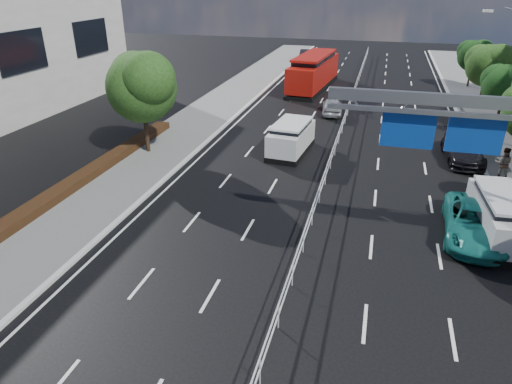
% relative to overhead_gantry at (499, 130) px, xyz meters
% --- Properties ---
extents(median_fence, '(0.05, 85.00, 1.02)m').
position_rel_overhead_gantry_xyz_m(median_fence, '(-6.74, 12.45, -5.08)').
color(median_fence, silver).
rests_on(median_fence, ground).
extents(overhead_gantry, '(10.24, 0.38, 7.45)m').
position_rel_overhead_gantry_xyz_m(overhead_gantry, '(0.00, 0.00, 0.00)').
color(overhead_gantry, gray).
rests_on(overhead_gantry, ground).
extents(streetlight_far, '(2.78, 2.40, 9.00)m').
position_rel_overhead_gantry_xyz_m(streetlight_far, '(3.76, 15.95, -0.40)').
color(streetlight_far, gray).
rests_on(streetlight_far, ground).
extents(near_tree_back, '(4.84, 4.51, 6.69)m').
position_rel_overhead_gantry_xyz_m(near_tree_back, '(-18.68, 7.92, -1.00)').
color(near_tree_back, black).
rests_on(near_tree_back, ground).
extents(far_tree_f, '(3.52, 3.28, 5.02)m').
position_rel_overhead_gantry_xyz_m(far_tree_f, '(4.50, 19.43, -2.12)').
color(far_tree_f, black).
rests_on(far_tree_f, ground).
extents(far_tree_g, '(3.96, 3.69, 5.45)m').
position_rel_overhead_gantry_xyz_m(far_tree_g, '(4.51, 26.92, -1.85)').
color(far_tree_g, black).
rests_on(far_tree_g, ground).
extents(far_tree_h, '(3.41, 3.18, 4.91)m').
position_rel_overhead_gantry_xyz_m(far_tree_h, '(4.50, 34.43, -2.18)').
color(far_tree_h, black).
rests_on(far_tree_h, ground).
extents(white_minivan, '(2.51, 4.98, 2.09)m').
position_rel_overhead_gantry_xyz_m(white_minivan, '(-9.63, 10.49, -4.58)').
color(white_minivan, black).
rests_on(white_minivan, ground).
extents(red_bus, '(3.86, 11.82, 3.47)m').
position_rel_overhead_gantry_xyz_m(red_bus, '(-11.13, 29.71, -3.80)').
color(red_bus, black).
rests_on(red_bus, ground).
extents(near_car_silver, '(2.08, 4.16, 1.36)m').
position_rel_overhead_gantry_xyz_m(near_car_silver, '(-8.12, 20.59, -4.93)').
color(near_car_silver, '#9D9EA4').
rests_on(near_car_silver, ground).
extents(near_car_dark, '(2.03, 4.75, 1.52)m').
position_rel_overhead_gantry_xyz_m(near_car_dark, '(-14.70, 46.66, -4.85)').
color(near_car_dark, black).
rests_on(near_car_dark, ground).
extents(silver_minivan, '(2.52, 5.32, 2.16)m').
position_rel_overhead_gantry_xyz_m(silver_minivan, '(1.56, 2.21, -4.54)').
color(silver_minivan, black).
rests_on(silver_minivan, ground).
extents(parked_car_teal, '(2.88, 5.58, 1.51)m').
position_rel_overhead_gantry_xyz_m(parked_car_teal, '(0.40, 1.95, -4.85)').
color(parked_car_teal, '#1A7770').
rests_on(parked_car_teal, ground).
extents(parked_car_dark, '(2.38, 5.26, 1.50)m').
position_rel_overhead_gantry_xyz_m(parked_car_dark, '(1.14, 11.99, -4.86)').
color(parked_car_dark, black).
rests_on(parked_car_dark, ground).
extents(pedestrian_b, '(1.05, 0.91, 1.88)m').
position_rel_overhead_gantry_xyz_m(pedestrian_b, '(2.86, 9.11, -4.53)').
color(pedestrian_b, gray).
rests_on(pedestrian_b, sidewalk_far).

